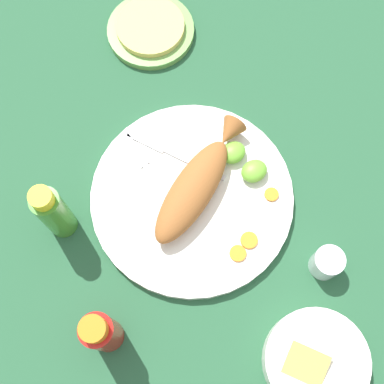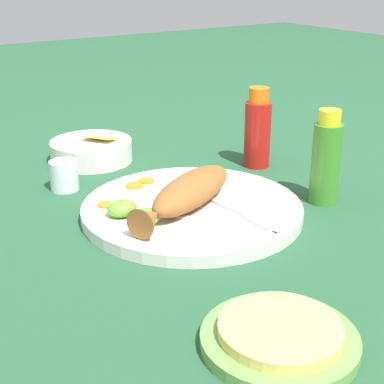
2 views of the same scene
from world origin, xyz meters
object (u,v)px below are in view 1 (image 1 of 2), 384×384
fork_near (148,170)px  hot_sauce_bottle_red (102,333)px  hot_sauce_bottle_green (54,212)px  fried_fish (196,184)px  fork_far (169,151)px  main_plate (192,198)px  salt_cup (326,263)px  guacamole_bowl (316,361)px  tortilla_plate (151,31)px

fork_near → hot_sauce_bottle_red: hot_sauce_bottle_red is taller
fork_near → hot_sauce_bottle_green: bearing=87.7°
fried_fish → hot_sauce_bottle_red: size_ratio=1.61×
fried_fish → fork_far: bearing=-114.8°
fork_near → hot_sauce_bottle_red: (0.19, 0.20, 0.05)m
main_plate → fried_fish: size_ratio=1.41×
salt_cup → hot_sauce_bottle_red: bearing=-14.1°
hot_sauce_bottle_red → salt_cup: hot_sauce_bottle_red is taller
main_plate → fork_near: fork_near is taller
salt_cup → fork_far: bearing=-69.4°
hot_sauce_bottle_red → hot_sauce_bottle_green: hot_sauce_bottle_green is taller
main_plate → hot_sauce_bottle_red: bearing=28.0°
hot_sauce_bottle_red → guacamole_bowl: 0.32m
fork_far → guacamole_bowl: size_ratio=1.07×
guacamole_bowl → fork_far: bearing=-88.7°
fork_near → salt_cup: (-0.16, 0.29, 0.00)m
guacamole_bowl → tortilla_plate: size_ratio=0.96×
fork_near → hot_sauce_bottle_red: size_ratio=1.25×
fork_far → hot_sauce_bottle_green: 0.22m
tortilla_plate → salt_cup: bearing=91.3°
main_plate → fork_far: (-0.01, -0.09, 0.01)m
salt_cup → guacamole_bowl: bearing=47.5°
main_plate → fork_far: 0.09m
guacamole_bowl → main_plate: bearing=-86.7°
fried_fish → fork_far: size_ratio=1.44×
hot_sauce_bottle_red → tortilla_plate: hot_sauce_bottle_red is taller
fried_fish → tortilla_plate: fried_fish is taller
fork_near → tortilla_plate: size_ratio=1.14×
fork_near → salt_cup: salt_cup is taller
salt_cup → fried_fish: bearing=-63.3°
fork_far → tortilla_plate: size_ratio=1.02×
fork_near → fork_far: (-0.05, -0.01, 0.00)m
main_plate → salt_cup: size_ratio=6.64×
main_plate → fork_far: size_ratio=2.03×
main_plate → fork_near: 0.09m
hot_sauce_bottle_green → fork_far: bearing=-176.6°
hot_sauce_bottle_red → tortilla_plate: (-0.34, -0.44, -0.06)m
fried_fish → hot_sauce_bottle_green: 0.23m
fried_fish → hot_sauce_bottle_green: size_ratio=1.57×
hot_sauce_bottle_green → main_plate: bearing=159.8°
fork_near → guacamole_bowl: 0.40m
guacamole_bowl → tortilla_plate: (-0.09, -0.64, -0.02)m
salt_cup → tortilla_plate: 0.53m
fork_far → salt_cup: bearing=170.1°
fried_fish → hot_sauce_bottle_green: hot_sauce_bottle_green is taller
main_plate → tortilla_plate: bearing=-108.6°
fried_fish → main_plate: bearing=-0.0°
main_plate → salt_cup: salt_cup is taller
fork_near → tortilla_plate: fork_near is taller
main_plate → fork_near: bearing=-63.9°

